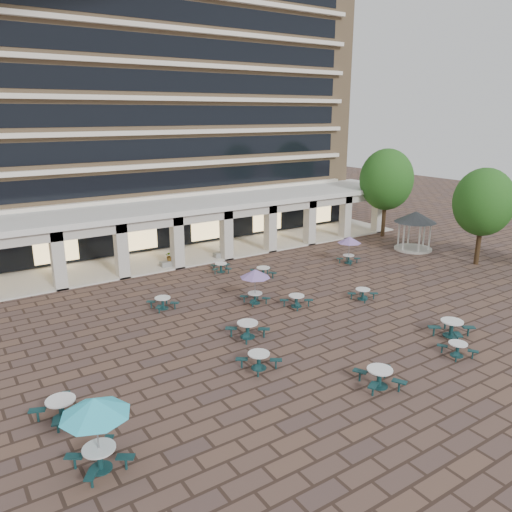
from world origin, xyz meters
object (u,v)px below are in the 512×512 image
object	(u,v)px
picnic_table_1	(379,376)
picnic_table_2	(458,348)
planter_right	(223,253)
picnic_table_0	(61,407)
planter_left	(170,261)
gazebo	(415,221)

from	to	relation	value
picnic_table_1	picnic_table_2	world-z (taller)	picnic_table_1
picnic_table_1	planter_right	world-z (taller)	planter_right
picnic_table_0	planter_left	bearing A→B (deg)	31.21
picnic_table_1	planter_left	size ratio (longest dim) A/B	1.46
picnic_table_0	picnic_table_2	world-z (taller)	picnic_table_0
gazebo	picnic_table_2	bearing A→B (deg)	-134.47
picnic_table_1	picnic_table_0	bearing A→B (deg)	175.96
planter_right	picnic_table_1	bearing A→B (deg)	-101.54
planter_left	picnic_table_1	bearing A→B (deg)	-89.11
planter_left	planter_right	size ratio (longest dim) A/B	1.00
planter_right	picnic_table_2	bearing A→B (deg)	-87.30
planter_left	picnic_table_0	bearing A→B (deg)	-126.16
picnic_table_0	gazebo	size ratio (longest dim) A/B	0.65
gazebo	planter_right	distance (m)	16.36
planter_right	gazebo	bearing A→B (deg)	-24.73
picnic_table_1	gazebo	distance (m)	23.60
picnic_table_1	planter_left	distance (m)	20.70
planter_left	planter_right	distance (m)	4.55
picnic_table_2	gazebo	xyz separation A→B (m)	(13.76, 14.02, 2.07)
picnic_table_1	picnic_table_2	bearing A→B (deg)	17.70
picnic_table_2	gazebo	distance (m)	19.75
picnic_table_2	gazebo	size ratio (longest dim) A/B	0.49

